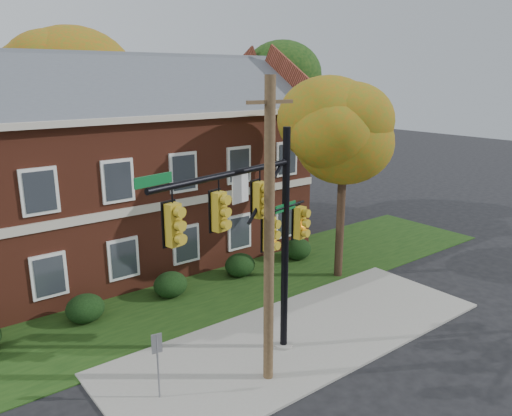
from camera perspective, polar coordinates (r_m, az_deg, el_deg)
ground at (r=17.28m, az=7.66°, el=-15.67°), size 120.00×120.00×0.00m
sidewalk at (r=17.87m, az=5.31°, el=-14.34°), size 14.00×5.00×0.08m
grass_strip at (r=21.38m, az=-4.00°, el=-9.23°), size 30.00×6.00×0.04m
apartment_building at (r=24.19m, az=-16.19°, el=5.36°), size 18.80×8.80×9.74m
hedge_left at (r=19.58m, az=-18.94°, el=-10.81°), size 1.40×1.26×1.05m
hedge_center at (r=20.80m, az=-9.75°, el=-8.62°), size 1.40×1.26×1.05m
hedge_right at (r=22.51m, az=-1.85°, el=-6.54°), size 1.40×1.26×1.05m
hedge_far_right at (r=24.60m, az=4.77°, el=-4.69°), size 1.40×1.26×1.05m
tree_near_right at (r=21.47m, az=10.76°, el=9.08°), size 4.50×4.25×8.58m
tree_right_rear at (r=30.62m, az=3.24°, el=13.70°), size 6.30×5.95×10.62m
tree_far_rear at (r=31.72m, az=-19.92°, el=14.22°), size 6.84×6.46×11.52m
traffic_signal at (r=14.41m, az=0.28°, el=-2.14°), size 6.42×1.55×7.29m
utility_pole at (r=13.74m, az=1.51°, el=-3.33°), size 1.37×0.33×8.78m
sign_post at (r=14.40m, az=-11.20°, el=-16.21°), size 0.30×0.09×2.03m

